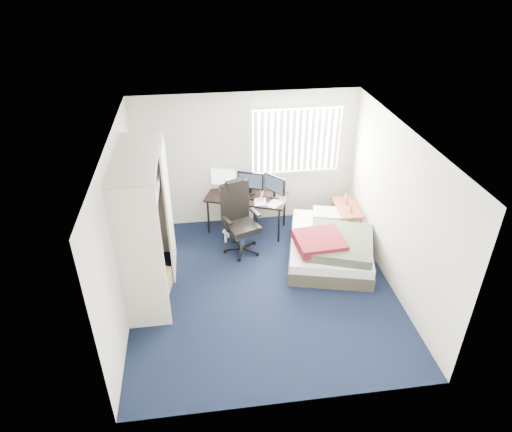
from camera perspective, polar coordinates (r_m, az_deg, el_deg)
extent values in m
plane|color=black|center=(7.25, 0.90, -8.92)|extent=(4.20, 4.20, 0.00)
plane|color=silver|center=(8.36, -1.21, 7.02)|extent=(4.00, 0.00, 4.00)
plane|color=silver|center=(4.89, 4.81, -13.40)|extent=(4.00, 0.00, 4.00)
plane|color=silver|center=(6.56, -16.56, -1.72)|extent=(0.00, 4.20, 4.20)
plane|color=silver|center=(7.07, 17.23, 0.70)|extent=(0.00, 4.20, 4.20)
plane|color=white|center=(5.96, 1.09, 9.80)|extent=(4.20, 4.20, 0.00)
cube|color=white|center=(8.35, 5.01, 9.48)|extent=(1.60, 0.02, 1.20)
cube|color=beige|center=(8.11, 5.27, 13.54)|extent=(1.72, 0.06, 0.06)
cube|color=beige|center=(8.58, 4.86, 5.49)|extent=(1.72, 0.06, 0.06)
cube|color=white|center=(8.30, 5.10, 9.33)|extent=(1.60, 0.04, 1.16)
cube|color=beige|center=(6.10, -14.20, -5.75)|extent=(0.60, 0.04, 2.20)
cube|color=beige|center=(7.62, -13.18, 2.35)|extent=(0.60, 0.04, 2.20)
cube|color=beige|center=(6.34, -14.85, 7.17)|extent=(0.60, 1.80, 0.04)
cube|color=beige|center=(6.50, -14.41, 4.11)|extent=(0.56, 1.74, 0.03)
cylinder|color=silver|center=(6.55, -14.27, 3.18)|extent=(0.03, 1.72, 0.03)
cube|color=#26262B|center=(6.68, -13.85, -0.62)|extent=(0.38, 1.10, 0.90)
cube|color=beige|center=(7.20, -10.87, 0.83)|extent=(0.03, 0.90, 2.20)
cube|color=white|center=(6.04, -14.91, 3.33)|extent=(0.38, 0.30, 0.24)
cube|color=gray|center=(6.49, -14.52, 5.29)|extent=(0.34, 0.28, 0.22)
cube|color=black|center=(8.28, -1.18, 2.41)|extent=(1.58, 1.14, 0.04)
cylinder|color=black|center=(8.40, -5.97, -0.11)|extent=(0.04, 0.04, 0.67)
cylinder|color=black|center=(8.84, -4.86, 1.69)|extent=(0.04, 0.04, 0.67)
cylinder|color=black|center=(8.11, 2.89, -1.20)|extent=(0.04, 0.04, 0.67)
cylinder|color=black|center=(8.57, 3.56, 0.72)|extent=(0.04, 0.04, 0.67)
cube|color=white|center=(8.35, -4.08, 4.92)|extent=(0.48, 0.21, 0.36)
cube|color=white|center=(8.35, -4.08, 4.92)|extent=(0.42, 0.17, 0.31)
cube|color=black|center=(8.24, -0.68, 4.46)|extent=(0.46, 0.20, 0.32)
cube|color=#1E2838|center=(8.24, -0.68, 4.46)|extent=(0.40, 0.16, 0.27)
cube|color=black|center=(8.12, 2.35, 4.02)|extent=(0.46, 0.20, 0.32)
cube|color=#1E2838|center=(8.12, 2.35, 4.02)|extent=(0.40, 0.16, 0.27)
cube|color=white|center=(8.22, -2.32, 2.39)|extent=(0.42, 0.27, 0.02)
cube|color=black|center=(8.15, -0.37, 2.19)|extent=(0.09, 0.11, 0.02)
cylinder|color=silver|center=(8.13, 0.69, 2.65)|extent=(0.08, 0.08, 0.16)
cube|color=white|center=(8.27, -1.18, 2.55)|extent=(0.38, 0.37, 0.00)
cube|color=black|center=(8.00, -1.76, -4.02)|extent=(0.78, 0.78, 0.12)
cylinder|color=silver|center=(7.88, -1.78, -2.78)|extent=(0.06, 0.06, 0.40)
cube|color=black|center=(7.76, -1.81, -1.37)|extent=(0.65, 0.65, 0.10)
cube|color=black|center=(7.73, -2.67, 1.92)|extent=(0.50, 0.28, 0.70)
cube|color=black|center=(7.59, -2.73, 3.90)|extent=(0.32, 0.23, 0.16)
cube|color=black|center=(7.54, -3.63, -0.58)|extent=(0.17, 0.29, 0.04)
cube|color=black|center=(7.76, -0.08, 0.48)|extent=(0.17, 0.29, 0.04)
cube|color=white|center=(8.18, -2.97, -1.76)|extent=(0.37, 0.34, 0.03)
cylinder|color=white|center=(8.21, -3.85, -2.64)|extent=(0.04, 0.04, 0.22)
cylinder|color=white|center=(8.34, -3.51, -2.05)|extent=(0.04, 0.04, 0.22)
cylinder|color=white|center=(8.15, -2.38, -2.87)|extent=(0.04, 0.04, 0.22)
cylinder|color=white|center=(8.28, -2.06, -2.27)|extent=(0.04, 0.04, 0.22)
cube|color=brown|center=(8.44, 11.32, 1.08)|extent=(0.42, 0.80, 0.04)
cube|color=brown|center=(8.25, 10.74, -1.84)|extent=(0.04, 0.04, 0.50)
cube|color=brown|center=(8.83, 9.54, 0.66)|extent=(0.04, 0.04, 0.50)
cube|color=brown|center=(8.34, 12.82, -1.70)|extent=(0.04, 0.04, 0.50)
cube|color=brown|center=(8.91, 11.50, 0.76)|extent=(0.04, 0.04, 0.50)
cube|color=brown|center=(8.24, 11.73, 1.13)|extent=(0.02, 0.14, 0.18)
cube|color=brown|center=(8.48, 11.18, 2.13)|extent=(0.02, 0.14, 0.18)
cube|color=#3D392C|center=(7.95, 9.14, -4.26)|extent=(1.74, 2.06, 0.23)
cube|color=white|center=(7.84, 9.25, -3.14)|extent=(1.69, 2.01, 0.16)
cube|color=#B5BEB0|center=(8.28, 9.21, 0.11)|extent=(0.68, 0.53, 0.14)
cube|color=#323628|center=(7.57, 10.53, -3.36)|extent=(1.33, 1.39, 0.18)
cube|color=#5B0F1A|center=(7.42, 7.93, -3.20)|extent=(0.80, 0.75, 0.16)
cube|color=tan|center=(7.29, -12.39, -7.90)|extent=(0.49, 0.40, 0.33)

